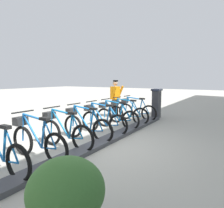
# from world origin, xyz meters

# --- Properties ---
(ground_plane) EXTENTS (60.00, 60.00, 0.00)m
(ground_plane) POSITION_xyz_m (0.00, 0.00, 0.00)
(ground_plane) COLOR #B0ACA0
(dock_rail_base) EXTENTS (0.44, 8.24, 0.10)m
(dock_rail_base) POSITION_xyz_m (0.00, 0.00, 0.05)
(dock_rail_base) COLOR #47474C
(dock_rail_base) RESTS_ON ground
(payment_kiosk) EXTENTS (0.36, 0.52, 1.28)m
(payment_kiosk) POSITION_xyz_m (0.05, -4.45, 0.67)
(payment_kiosk) COLOR #38383D
(payment_kiosk) RESTS_ON ground
(bike_docked_0) EXTENTS (1.72, 0.54, 1.02)m
(bike_docked_0) POSITION_xyz_m (0.63, -3.52, 0.43)
(bike_docked_0) COLOR black
(bike_docked_0) RESTS_ON ground
(bike_docked_1) EXTENTS (1.72, 0.54, 1.02)m
(bike_docked_1) POSITION_xyz_m (0.63, -2.69, 0.43)
(bike_docked_1) COLOR black
(bike_docked_1) RESTS_ON ground
(bike_docked_2) EXTENTS (1.72, 0.54, 1.02)m
(bike_docked_2) POSITION_xyz_m (0.63, -1.87, 0.43)
(bike_docked_2) COLOR black
(bike_docked_2) RESTS_ON ground
(bike_docked_3) EXTENTS (1.72, 0.54, 1.02)m
(bike_docked_3) POSITION_xyz_m (0.63, -1.04, 0.43)
(bike_docked_3) COLOR black
(bike_docked_3) RESTS_ON ground
(bike_docked_4) EXTENTS (1.72, 0.54, 1.02)m
(bike_docked_4) POSITION_xyz_m (0.63, -0.21, 0.43)
(bike_docked_4) COLOR black
(bike_docked_4) RESTS_ON ground
(bike_docked_5) EXTENTS (1.72, 0.54, 1.02)m
(bike_docked_5) POSITION_xyz_m (0.63, 0.61, 0.43)
(bike_docked_5) COLOR black
(bike_docked_5) RESTS_ON ground
(bike_docked_6) EXTENTS (1.72, 0.54, 1.02)m
(bike_docked_6) POSITION_xyz_m (0.63, 1.44, 0.43)
(bike_docked_6) COLOR black
(bike_docked_6) RESTS_ON ground
(worker_near_rack) EXTENTS (0.50, 0.65, 1.66)m
(worker_near_rack) POSITION_xyz_m (1.64, -3.59, 0.91)
(worker_near_rack) COLOR white
(worker_near_rack) RESTS_ON ground
(planter_bush) EXTENTS (0.76, 0.76, 0.97)m
(planter_bush) POSITION_xyz_m (-1.64, 2.86, 0.54)
(planter_bush) COLOR #59544C
(planter_bush) RESTS_ON ground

